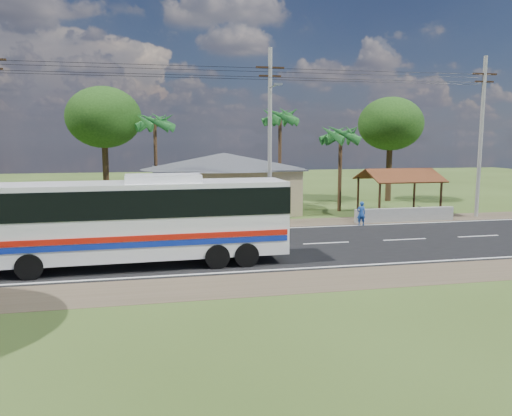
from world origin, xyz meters
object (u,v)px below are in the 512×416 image
Objects in this scene: coach_bus at (139,214)px; motorcycle at (411,213)px; person at (361,214)px; waiting_shed at (399,177)px.

motorcycle is (17.53, 8.64, -1.75)m from coach_bus.
waiting_shed is at bearing -134.90° from person.
motorcycle is 4.29m from person.
coach_bus reaches higher than motorcycle.
coach_bus is 19.62m from motorcycle.
waiting_shed is 21.19m from coach_bus.
waiting_shed is 3.48m from motorcycle.
coach_bus is at bearing 129.35° from motorcycle.
waiting_shed reaches higher than person.
person is at bearing 119.48° from motorcycle.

